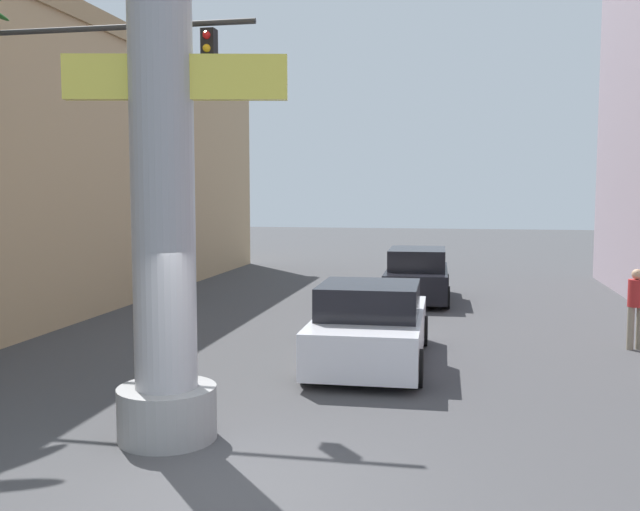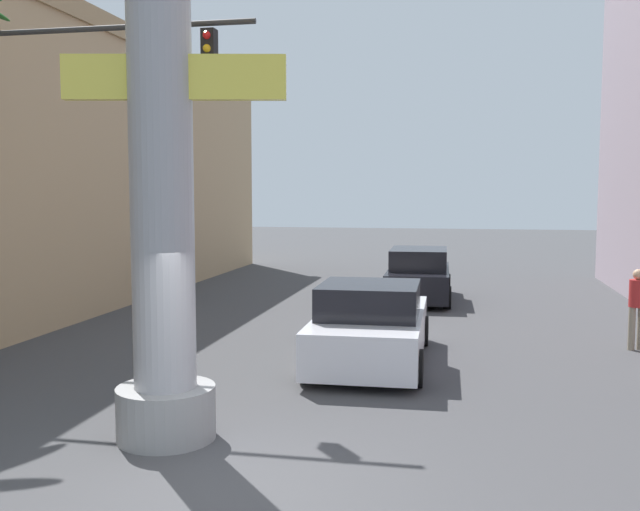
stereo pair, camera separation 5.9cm
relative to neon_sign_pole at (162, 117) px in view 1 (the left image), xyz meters
The scene contains 7 objects.
ground_plane 9.58m from the neon_sign_pole, 80.89° to the left, with size 93.21×93.21×0.00m, color #424244.
neon_sign_pole is the anchor object (origin of this frame).
traffic_light_mast 4.95m from the neon_sign_pole, 136.85° to the left, with size 5.63×0.32×6.26m.
car_lead 6.22m from the neon_sign_pole, 65.74° to the left, with size 2.16×4.67×1.56m.
car_far 13.50m from the neon_sign_pole, 78.87° to the left, with size 2.01×4.35×1.56m.
pedestrian_far_left 13.47m from the neon_sign_pole, 111.63° to the left, with size 0.38×0.38×1.66m.
pedestrian_mid_right 10.57m from the neon_sign_pole, 43.14° to the left, with size 0.43×0.43×1.68m.
Camera 1 is at (2.38, -7.12, 3.26)m, focal length 40.00 mm.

